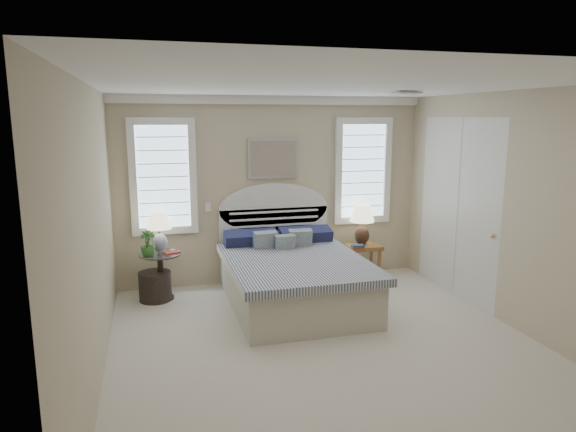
% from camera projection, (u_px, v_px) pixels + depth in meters
% --- Properties ---
extents(floor, '(4.50, 5.00, 0.01)m').
position_uv_depth(floor, '(330.00, 350.00, 5.38)').
color(floor, beige).
rests_on(floor, ground).
extents(ceiling, '(4.50, 5.00, 0.01)m').
position_uv_depth(ceiling, '(334.00, 85.00, 4.87)').
color(ceiling, white).
rests_on(ceiling, wall_back).
extents(wall_back, '(4.50, 0.02, 2.70)m').
position_uv_depth(wall_back, '(273.00, 190.00, 7.49)').
color(wall_back, '#C3B492').
rests_on(wall_back, floor).
extents(wall_left, '(0.02, 5.00, 2.70)m').
position_uv_depth(wall_left, '(93.00, 238.00, 4.54)').
color(wall_left, '#C3B492').
rests_on(wall_left, floor).
extents(wall_right, '(0.02, 5.00, 2.70)m').
position_uv_depth(wall_right, '(522.00, 213.00, 5.71)').
color(wall_right, '#C3B492').
rests_on(wall_right, floor).
extents(crown_molding, '(4.50, 0.08, 0.12)m').
position_uv_depth(crown_molding, '(273.00, 100.00, 7.21)').
color(crown_molding, white).
rests_on(crown_molding, wall_back).
extents(hvac_vent, '(0.30, 0.20, 0.02)m').
position_uv_depth(hvac_vent, '(407.00, 93.00, 5.95)').
color(hvac_vent, '#B2B2B2').
rests_on(hvac_vent, ceiling).
extents(switch_plate, '(0.08, 0.01, 0.12)m').
position_uv_depth(switch_plate, '(208.00, 207.00, 7.27)').
color(switch_plate, white).
rests_on(switch_plate, wall_back).
extents(window_left, '(0.90, 0.06, 1.60)m').
position_uv_depth(window_left, '(163.00, 177.00, 7.03)').
color(window_left, '#ACC6DA').
rests_on(window_left, wall_back).
extents(window_right, '(0.90, 0.06, 1.60)m').
position_uv_depth(window_right, '(362.00, 171.00, 7.79)').
color(window_right, '#ACC6DA').
rests_on(window_right, wall_back).
extents(painting, '(0.74, 0.04, 0.58)m').
position_uv_depth(painting, '(273.00, 158.00, 7.37)').
color(painting, silver).
rests_on(painting, wall_back).
extents(closet_door, '(0.02, 1.80, 2.40)m').
position_uv_depth(closet_door, '(457.00, 208.00, 6.87)').
color(closet_door, silver).
rests_on(closet_door, floor).
extents(bed, '(1.72, 2.28, 1.47)m').
position_uv_depth(bed, '(292.00, 274.00, 6.69)').
color(bed, beige).
rests_on(bed, floor).
extents(side_table_left, '(0.56, 0.56, 0.63)m').
position_uv_depth(side_table_left, '(161.00, 271.00, 6.82)').
color(side_table_left, black).
rests_on(side_table_left, floor).
extents(nightstand_right, '(0.50, 0.40, 0.53)m').
position_uv_depth(nightstand_right, '(363.00, 254.00, 7.68)').
color(nightstand_right, brown).
rests_on(nightstand_right, floor).
extents(floor_pot, '(0.47, 0.47, 0.39)m').
position_uv_depth(floor_pot, '(155.00, 286.00, 6.82)').
color(floor_pot, black).
rests_on(floor_pot, floor).
extents(lamp_left, '(0.39, 0.39, 0.54)m').
position_uv_depth(lamp_left, '(159.00, 227.00, 6.83)').
color(lamp_left, silver).
rests_on(lamp_left, side_table_left).
extents(lamp_right, '(0.48, 0.48, 0.60)m').
position_uv_depth(lamp_right, '(362.00, 220.00, 7.63)').
color(lamp_right, black).
rests_on(lamp_right, nightstand_right).
extents(potted_plant, '(0.22, 0.22, 0.34)m').
position_uv_depth(potted_plant, '(148.00, 244.00, 6.60)').
color(potted_plant, '#376628').
rests_on(potted_plant, side_table_left).
extents(books_left, '(0.23, 0.20, 0.03)m').
position_uv_depth(books_left, '(172.00, 253.00, 6.77)').
color(books_left, '#9C3127').
rests_on(books_left, side_table_left).
extents(books_right, '(0.19, 0.15, 0.05)m').
position_uv_depth(books_right, '(358.00, 246.00, 7.47)').
color(books_right, '#9C3127').
rests_on(books_right, nightstand_right).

